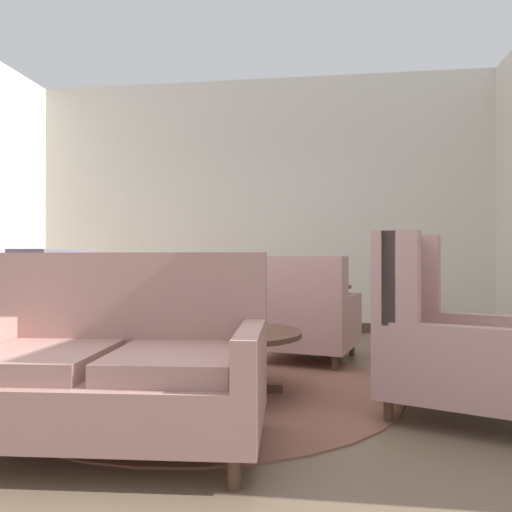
# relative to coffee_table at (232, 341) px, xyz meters

# --- Properties ---
(ground) EXTENTS (8.99, 8.99, 0.00)m
(ground) POSITION_rel_coffee_table_xyz_m (-0.21, -0.19, -0.37)
(ground) COLOR brown
(wall_back) EXTENTS (6.21, 0.08, 3.32)m
(wall_back) POSITION_rel_coffee_table_xyz_m (-0.21, 3.02, 1.29)
(wall_back) COLOR silver
(wall_back) RESTS_ON ground
(baseboard_back) EXTENTS (6.05, 0.03, 0.12)m
(baseboard_back) POSITION_rel_coffee_table_xyz_m (-0.21, 2.96, -0.31)
(baseboard_back) COLOR #4C3323
(baseboard_back) RESTS_ON ground
(area_rug) EXTENTS (2.79, 2.79, 0.01)m
(area_rug) POSITION_rel_coffee_table_xyz_m (-0.21, 0.11, -0.36)
(area_rug) COLOR brown
(area_rug) RESTS_ON ground
(coffee_table) EXTENTS (0.99, 0.99, 0.44)m
(coffee_table) POSITION_rel_coffee_table_xyz_m (0.00, 0.00, 0.00)
(coffee_table) COLOR #4C3323
(coffee_table) RESTS_ON ground
(porcelain_vase) EXTENTS (0.18, 0.18, 0.36)m
(porcelain_vase) POSITION_rel_coffee_table_xyz_m (-0.05, 0.01, 0.23)
(porcelain_vase) COLOR brown
(porcelain_vase) RESTS_ON coffee_table
(settee) EXTENTS (1.55, 0.94, 0.98)m
(settee) POSITION_rel_coffee_table_xyz_m (-0.41, -1.04, 0.03)
(settee) COLOR tan
(settee) RESTS_ON ground
(armchair_foreground_right) EXTENTS (1.02, 1.06, 0.97)m
(armchair_foreground_right) POSITION_rel_coffee_table_xyz_m (0.49, 1.10, 0.04)
(armchair_foreground_right) COLOR tan
(armchair_foreground_right) RESTS_ON ground
(armchair_near_sideboard) EXTENTS (0.89, 0.80, 1.01)m
(armchair_near_sideboard) POSITION_rel_coffee_table_xyz_m (-1.47, -0.16, 0.06)
(armchair_near_sideboard) COLOR slate
(armchair_near_sideboard) RESTS_ON ground
(armchair_back_corner) EXTENTS (1.11, 1.03, 1.11)m
(armchair_back_corner) POSITION_rel_coffee_table_xyz_m (1.36, -0.33, 0.08)
(armchair_back_corner) COLOR tan
(armchair_back_corner) RESTS_ON ground
(side_table) EXTENTS (0.52, 0.52, 0.70)m
(side_table) POSITION_rel_coffee_table_xyz_m (0.65, 1.27, 0.05)
(side_table) COLOR #4C3323
(side_table) RESTS_ON ground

